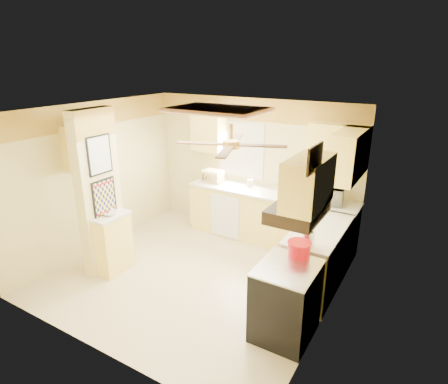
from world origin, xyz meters
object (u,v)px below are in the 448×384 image
Objects in this scene: bowl at (109,213)px; kettle at (308,238)px; dutch_oven at (299,249)px; microwave at (327,195)px; stove at (286,301)px.

bowl is 0.91× the size of kettle.
dutch_oven is (2.86, 0.29, 0.04)m from bowl.
microwave is 1.85m from dutch_oven.
stove is 3.61× the size of kettle.
dutch_oven reaches higher than stove.
bowl is 2.88m from dutch_oven.
stove is at bearing 0.03° from bowl.
kettle is at bearing 10.47° from bowl.
dutch_oven is (0.20, -1.84, -0.07)m from microwave.
microwave reaches higher than kettle.
dutch_oven is at bearing 5.82° from bowl.
microwave reaches higher than stove.
dutch_oven reaches higher than bowl.
microwave reaches higher than dutch_oven.
kettle is (0.22, -1.60, -0.02)m from microwave.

